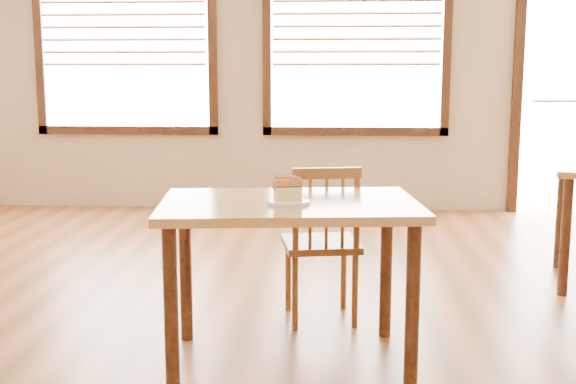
# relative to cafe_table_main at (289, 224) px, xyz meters

# --- Properties ---
(ground) EXTENTS (8.00, 8.00, 0.00)m
(ground) POSITION_rel_cafe_table_main_xyz_m (0.10, -0.20, -0.64)
(ground) COLOR #96512B
(window_left) EXTENTS (1.76, 0.10, 1.96)m
(window_left) POSITION_rel_cafe_table_main_xyz_m (-1.80, 3.77, 1.17)
(window_left) COLOR white
(window_left) RESTS_ON room_shell
(window_right) EXTENTS (1.76, 0.10, 1.96)m
(window_right) POSITION_rel_cafe_table_main_xyz_m (0.40, 3.77, 1.17)
(window_right) COLOR white
(window_right) RESTS_ON room_shell
(entry_door) EXTENTS (1.08, 0.06, 2.29)m
(entry_door) POSITION_rel_cafe_table_main_xyz_m (2.40, 3.78, 0.55)
(entry_door) COLOR white
(entry_door) RESTS_ON ground
(cafe_table_main) EXTENTS (1.21, 0.87, 0.75)m
(cafe_table_main) POSITION_rel_cafe_table_main_xyz_m (0.00, 0.00, 0.00)
(cafe_table_main) COLOR #CF8550
(cafe_table_main) RESTS_ON ground
(cafe_chair_main) EXTENTS (0.45, 0.45, 0.85)m
(cafe_chair_main) POSITION_rel_cafe_table_main_xyz_m (0.14, 0.56, -0.21)
(cafe_chair_main) COLOR brown
(cafe_chair_main) RESTS_ON ground
(plate) EXTENTS (0.19, 0.19, 0.02)m
(plate) POSITION_rel_cafe_table_main_xyz_m (-0.00, -0.07, 0.11)
(plate) COLOR white
(plate) RESTS_ON cafe_table_main
(cake_slice) EXTENTS (0.13, 0.11, 0.11)m
(cake_slice) POSITION_rel_cafe_table_main_xyz_m (-0.00, -0.07, 0.18)
(cake_slice) COLOR #FFE990
(cake_slice) RESTS_ON plate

